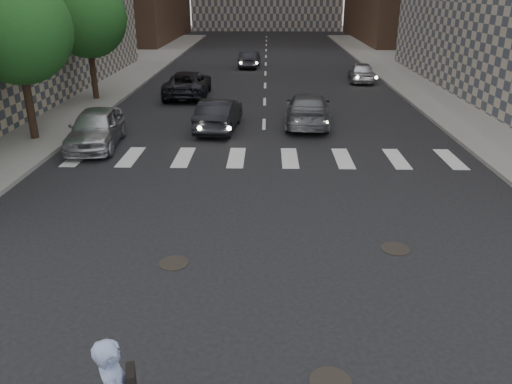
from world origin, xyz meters
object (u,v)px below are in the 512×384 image
Objects in this scene: tree_b at (18,24)px; traffic_car_a at (219,114)px; tree_c at (88,14)px; traffic_car_e at (250,59)px; traffic_car_d at (361,72)px; traffic_car_b at (308,109)px; traffic_car_c at (188,84)px; silver_sedan at (96,128)px.

tree_b reaches higher than traffic_car_a.
tree_b and tree_c have the same top height.
traffic_car_e is at bearing 68.61° from tree_b.
traffic_car_d is at bearing 22.01° from tree_c.
traffic_car_b is at bearing -24.10° from tree_c.
traffic_car_b is 9.11m from traffic_car_c.
traffic_car_c is (2.17, 10.01, -0.03)m from silver_sedan.
traffic_car_c is at bearing 13.82° from tree_c.
traffic_car_d is at bearing -118.32° from traffic_car_a.
traffic_car_e is (8.17, 20.86, -3.99)m from tree_b.
traffic_car_b is 18.30m from traffic_car_e.
traffic_car_d is (13.14, 15.23, -0.09)m from silver_sedan.
tree_b is 12.47m from traffic_car_b.
silver_sedan is 5.37m from traffic_car_a.
traffic_car_a is 19.01m from traffic_car_e.
tree_b is 8.00m from tree_c.
traffic_car_b is (8.70, 3.66, -0.03)m from silver_sedan.
tree_c is 10.43m from traffic_car_a.
tree_c is at bearing 61.86° from traffic_car_e.
tree_b reaches higher than silver_sedan.
tree_b is 1.32× the size of traffic_car_b.
traffic_car_b reaches higher than traffic_car_e.
traffic_car_c is at bearing 61.73° from tree_b.
traffic_car_a is at bearing 18.74° from traffic_car_b.
traffic_car_c reaches higher than traffic_car_e.
silver_sedan reaches higher than traffic_car_b.
tree_c is 1.32× the size of traffic_car_b.
silver_sedan is (2.78, -0.79, -3.89)m from tree_b.
traffic_car_c is (-6.53, 6.36, 0.01)m from traffic_car_b.
tree_c is 1.65× the size of traffic_car_e.
traffic_car_a is 1.09× the size of traffic_car_d.
traffic_car_e is at bearing 57.57° from tree_c.
tree_b reaches higher than traffic_car_c.
traffic_car_a is 4.15m from traffic_car_b.
traffic_car_a is 7.77m from traffic_car_c.
traffic_car_a is at bearing 106.85° from traffic_car_c.
traffic_car_a is (7.45, -6.14, -3.94)m from tree_c.
silver_sedan is 10.25m from traffic_car_c.
traffic_car_c is at bearing -65.61° from traffic_car_a.
traffic_car_c is at bearing 72.67° from silver_sedan.
silver_sedan is at bearing -72.44° from tree_c.
traffic_car_b is at bearing 14.00° from tree_b.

